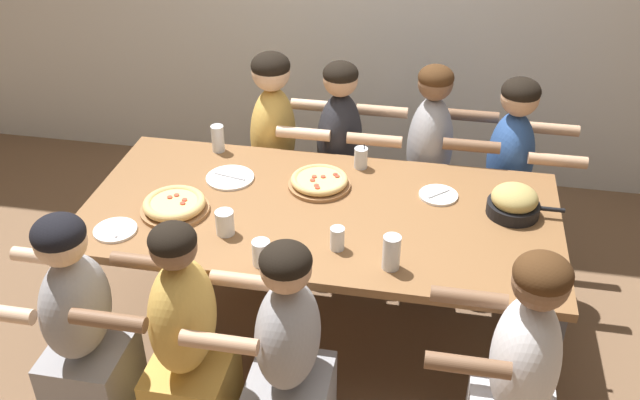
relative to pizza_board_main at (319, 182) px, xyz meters
name	(u,v)px	position (x,y,z in m)	size (l,w,h in m)	color
ground_plane	(320,335)	(0.04, -0.19, -0.80)	(18.00, 18.00, 0.00)	brown
dining_table	(320,223)	(0.04, -0.19, -0.10)	(2.13, 1.03, 0.77)	brown
pizza_board_main	(319,182)	(0.00, 0.00, 0.00)	(0.30, 0.30, 0.05)	#996B42
pizza_board_second	(175,205)	(-0.60, -0.33, 0.00)	(0.31, 0.31, 0.06)	#996B42
skillet_bowl	(514,202)	(0.89, -0.07, 0.03)	(0.34, 0.23, 0.14)	black
empty_plate_a	(115,230)	(-0.80, -0.52, -0.02)	(0.19, 0.19, 0.02)	white
empty_plate_b	(230,178)	(-0.44, -0.01, -0.02)	(0.23, 0.23, 0.02)	white
empty_plate_c	(438,195)	(0.56, 0.02, -0.02)	(0.18, 0.18, 0.02)	white
cocktail_glass_blue	(361,159)	(0.17, 0.22, 0.02)	(0.07, 0.07, 0.13)	silver
drinking_glass_a	(225,224)	(-0.32, -0.45, 0.02)	(0.08, 0.08, 0.11)	silver
drinking_glass_b	(218,140)	(-0.58, 0.25, 0.04)	(0.07, 0.07, 0.14)	silver
drinking_glass_c	(261,253)	(-0.12, -0.62, 0.03)	(0.07, 0.07, 0.11)	silver
drinking_glass_d	(337,239)	(0.16, -0.47, 0.02)	(0.06, 0.06, 0.10)	silver
drinking_glass_e	(391,254)	(0.40, -0.55, 0.04)	(0.07, 0.07, 0.15)	silver
diner_far_midleft	(275,162)	(-0.36, 0.54, -0.24)	(0.51, 0.40, 1.20)	gold
diner_far_midright	(427,179)	(0.49, 0.54, -0.25)	(0.51, 0.40, 1.20)	#99999E
diner_near_center	(288,371)	(0.05, -0.93, -0.30)	(0.51, 0.40, 1.10)	#99999E
diner_near_left	(83,340)	(-0.79, -0.93, -0.29)	(0.51, 0.40, 1.11)	#99999E
diner_far_right	(506,188)	(0.91, 0.54, -0.26)	(0.51, 0.40, 1.16)	#2D5193
diner_far_center	(340,172)	(0.01, 0.54, -0.26)	(0.51, 0.40, 1.18)	#232328
diner_near_midleft	(187,355)	(-0.35, -0.93, -0.29)	(0.51, 0.40, 1.13)	gold
diner_near_right	(516,396)	(0.90, -0.93, -0.26)	(0.51, 0.40, 1.17)	silver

